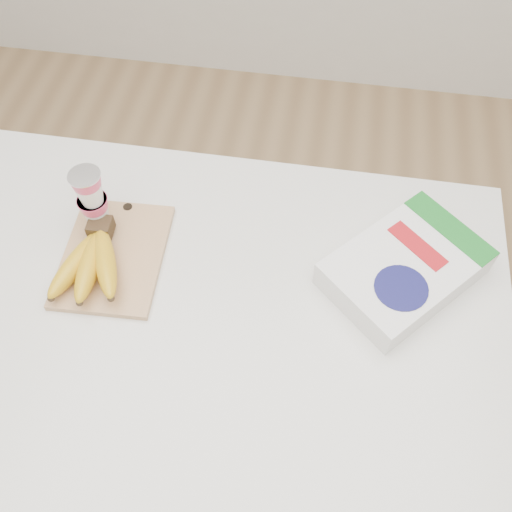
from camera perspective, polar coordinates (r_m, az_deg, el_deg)
The scene contains 6 objects.
room at distance 0.81m, azimuth -11.08°, elevation 7.25°, with size 4.00×4.00×4.00m.
table at distance 1.56m, azimuth -5.89°, elevation -14.44°, with size 1.30×0.86×0.97m, color silver.
cutting_board at distance 1.21m, azimuth -14.04°, elevation 0.04°, with size 0.20×0.28×0.01m, color tan.
bananas at distance 1.17m, azimuth -16.16°, elevation -0.44°, with size 0.16×0.21×0.07m.
yogurt_stack at distance 1.20m, azimuth -16.11°, elevation 5.59°, with size 0.07×0.07×0.15m.
cereal_box at distance 1.16m, azimuth 14.65°, elevation -1.16°, with size 0.35×0.36×0.07m.
Camera 1 is at (0.24, -0.50, 1.94)m, focal length 40.00 mm.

